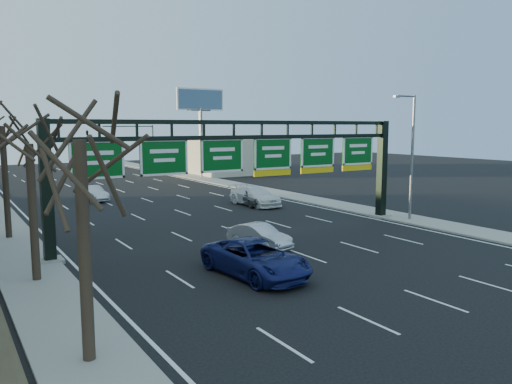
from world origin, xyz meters
TOP-DOWN VIEW (x-y plane):
  - ground at (0.00, 0.00)m, footprint 160.00×160.00m
  - sidewalk_left at (-12.80, 20.00)m, footprint 3.00×120.00m
  - sidewalk_right at (12.80, 20.00)m, footprint 3.00×120.00m
  - lane_markings at (0.00, 20.00)m, footprint 21.60×120.00m
  - sign_gantry at (0.16, 8.00)m, footprint 24.60×1.20m
  - building_right_distant at (20.00, 50.00)m, footprint 12.00×20.00m
  - tree_near at (-12.80, -4.00)m, footprint 3.60×3.60m
  - tree_gantry at (-12.80, 5.00)m, footprint 3.60×3.60m
  - tree_mid at (-12.80, 15.00)m, footprint 3.60×3.60m
  - streetlight_near at (12.47, 6.00)m, footprint 2.15×0.22m
  - streetlight_far at (12.47, 40.00)m, footprint 2.15×0.22m
  - billboard_right at (15.00, 44.98)m, footprint 7.00×0.50m
  - traffic_signal_mast at (5.69, 55.00)m, footprint 10.16×0.54m
  - car_blue_suv at (-4.16, 0.60)m, footprint 3.21×6.12m
  - car_silver_sedan at (-1.12, 4.98)m, footprint 2.22×4.26m
  - car_white_wagon at (6.83, 17.97)m, footprint 2.58×5.80m
  - car_grey_far at (6.56, 18.21)m, footprint 2.10×4.57m
  - car_silver_distant at (-4.39, 28.07)m, footprint 2.13×4.36m

SIDE VIEW (x-z plane):
  - ground at x=0.00m, z-range 0.00..0.00m
  - lane_markings at x=0.00m, z-range 0.00..0.01m
  - sidewalk_left at x=-12.80m, z-range 0.00..0.12m
  - sidewalk_right at x=12.80m, z-range 0.00..0.12m
  - car_silver_sedan at x=-1.12m, z-range 0.00..1.34m
  - car_silver_distant at x=-4.39m, z-range 0.00..1.38m
  - car_grey_far at x=6.56m, z-range 0.00..1.52m
  - car_blue_suv at x=-4.16m, z-range 0.00..1.64m
  - car_white_wagon at x=6.83m, z-range 0.00..1.65m
  - building_right_distant at x=20.00m, z-range 0.00..5.00m
  - sign_gantry at x=0.16m, z-range 1.03..8.23m
  - streetlight_near at x=12.47m, z-range 0.58..9.58m
  - streetlight_far at x=12.47m, z-range 0.58..9.58m
  - traffic_signal_mast at x=5.69m, z-range 2.00..9.00m
  - tree_gantry at x=-12.80m, z-range 2.87..11.35m
  - tree_near at x=-12.80m, z-range 3.05..11.91m
  - tree_mid at x=-12.80m, z-range 3.23..12.47m
  - billboard_right at x=15.00m, z-range 3.06..15.06m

